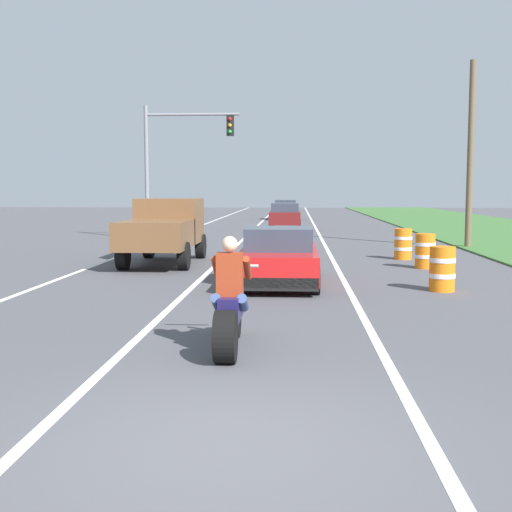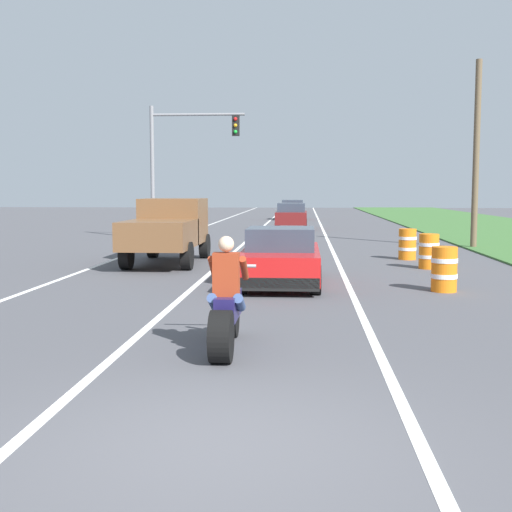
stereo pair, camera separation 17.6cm
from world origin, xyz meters
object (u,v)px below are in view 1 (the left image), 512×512
motorcycle_with_rider (230,310)px  distant_car_far_ahead (285,216)px  construction_barrel_mid (425,251)px  traffic_light_mast_near (175,151)px  sports_car_red (279,258)px  distant_car_further_ahead (286,209)px  pickup_truck_left_lane_brown (164,228)px  construction_barrel_far (403,244)px  construction_barrel_nearest (442,269)px

motorcycle_with_rider → distant_car_far_ahead: size_ratio=0.55×
construction_barrel_mid → traffic_light_mast_near: bearing=130.9°
sports_car_red → distant_car_further_ahead: size_ratio=1.08×
distant_car_far_ahead → pickup_truck_left_lane_brown: bearing=-100.3°
sports_car_red → distant_car_far_ahead: bearing=90.5°
motorcycle_with_rider → distant_car_far_ahead: (0.30, 29.64, 0.18)m
sports_car_red → pickup_truck_left_lane_brown: (-3.61, 4.28, 0.48)m
construction_barrel_far → pickup_truck_left_lane_brown: bearing=-167.0°
traffic_light_mast_near → construction_barrel_nearest: 17.63m
motorcycle_with_rider → distant_car_further_ahead: motorcycle_with_rider is taller
traffic_light_mast_near → sports_car_red: bearing=-70.3°
pickup_truck_left_lane_brown → distant_car_far_ahead: (3.40, 18.63, -0.33)m
pickup_truck_left_lane_brown → traffic_light_mast_near: (-1.42, 9.80, 2.87)m
distant_car_further_ahead → traffic_light_mast_near: bearing=-102.4°
construction_barrel_mid → sports_car_red: bearing=-139.5°
construction_barrel_mid → construction_barrel_far: (-0.23, 2.50, 0.00)m
construction_barrel_nearest → construction_barrel_far: same height
traffic_light_mast_near → distant_car_far_ahead: size_ratio=1.50×
traffic_light_mast_near → distant_car_further_ahead: bearing=77.6°
construction_barrel_far → construction_barrel_nearest: bearing=-91.9°
pickup_truck_left_lane_brown → distant_car_further_ahead: pickup_truck_left_lane_brown is taller
construction_barrel_far → distant_car_far_ahead: bearing=103.7°
motorcycle_with_rider → construction_barrel_mid: (4.63, 10.25, -0.09)m
pickup_truck_left_lane_brown → distant_car_further_ahead: size_ratio=1.20×
traffic_light_mast_near → construction_barrel_nearest: traffic_light_mast_near is taller
traffic_light_mast_near → distant_car_far_ahead: bearing=61.4°
distant_car_further_ahead → motorcycle_with_rider: bearing=-90.2°
pickup_truck_left_lane_brown → construction_barrel_nearest: size_ratio=4.80×
motorcycle_with_rider → construction_barrel_far: motorcycle_with_rider is taller
distant_car_far_ahead → construction_barrel_mid: bearing=-77.4°
traffic_light_mast_near → distant_car_far_ahead: 10.55m
motorcycle_with_rider → construction_barrel_nearest: 7.20m
traffic_light_mast_near → construction_barrel_far: size_ratio=6.00×
motorcycle_with_rider → distant_car_further_ahead: size_ratio=0.55×
construction_barrel_mid → construction_barrel_far: bearing=95.2°
construction_barrel_nearest → construction_barrel_mid: (0.46, 4.38, 0.00)m
distant_car_far_ahead → motorcycle_with_rider: bearing=-90.6°
motorcycle_with_rider → sports_car_red: 6.75m
construction_barrel_far → motorcycle_with_rider: bearing=-109.0°
sports_car_red → distant_car_far_ahead: 22.91m
pickup_truck_left_lane_brown → construction_barrel_nearest: 8.93m
construction_barrel_nearest → distant_car_far_ahead: 24.09m
pickup_truck_left_lane_brown → construction_barrel_far: size_ratio=4.80×
motorcycle_with_rider → construction_barrel_far: 13.49m
pickup_truck_left_lane_brown → distant_car_far_ahead: size_ratio=1.20×
motorcycle_with_rider → construction_barrel_nearest: bearing=54.6°
pickup_truck_left_lane_brown → motorcycle_with_rider: bearing=-74.3°
pickup_truck_left_lane_brown → construction_barrel_far: 7.72m
sports_car_red → construction_barrel_far: bearing=57.2°
pickup_truck_left_lane_brown → construction_barrel_mid: (7.73, -0.77, -0.60)m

